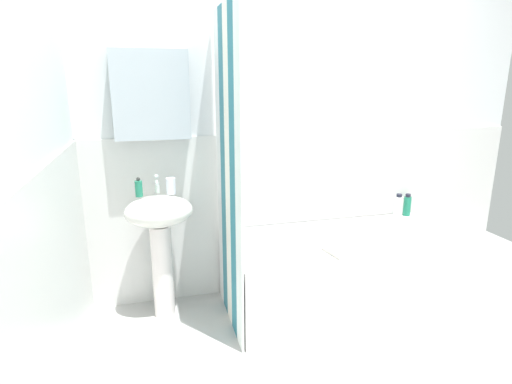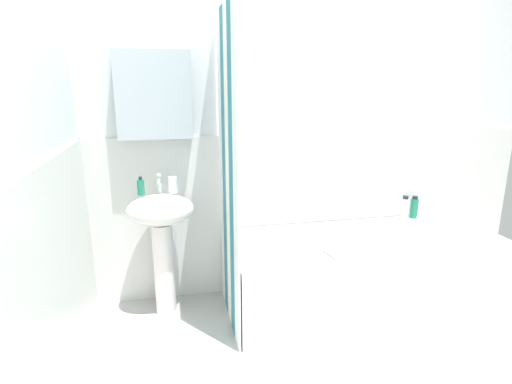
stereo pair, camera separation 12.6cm
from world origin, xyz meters
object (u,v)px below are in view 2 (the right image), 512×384
Objects in this scene: sink at (162,228)px; towel_folded at (350,248)px; body_wash_bottle at (414,208)px; soap_dispenser at (141,187)px; conditioner_bottle at (405,209)px; toothbrush_cup at (173,185)px; bathtub at (345,273)px.

sink is 1.24m from towel_folded.
body_wash_bottle is at bearing 34.71° from towel_folded.
conditioner_bottle is (1.97, 0.07, -0.30)m from soap_dispenser.
sink is at bearing -153.29° from toothbrush_cup.
soap_dispenser reaches higher than towel_folded.
toothbrush_cup reaches higher than body_wash_bottle.
toothbrush_cup reaches higher than sink.
sink reaches higher than conditioner_bottle.
body_wash_bottle is 0.62× the size of towel_folded.
toothbrush_cup is 1.35m from bathtub.
conditioner_bottle is (-0.11, -0.03, 0.01)m from body_wash_bottle.
bathtub is 0.85m from body_wash_bottle.
soap_dispenser is 0.20m from toothbrush_cup.
body_wash_bottle is at bearing 2.94° from soap_dispenser.
conditioner_bottle is at bearing 25.62° from bathtub.
soap_dispenser is at bearing -177.06° from body_wash_bottle.
soap_dispenser reaches higher than body_wash_bottle.
towel_folded is at bearing -143.12° from conditioner_bottle.
sink is 1.31m from bathtub.
body_wash_bottle is (1.96, 0.14, -0.03)m from sink.
conditioner_bottle is at bearing -162.36° from body_wash_bottle.
sink is at bearing -175.97° from body_wash_bottle.
soap_dispenser is 0.64× the size of conditioner_bottle.
conditioner_bottle is (1.76, 0.06, -0.30)m from toothbrush_cup.
towel_folded is at bearing -110.43° from bathtub.
bathtub is at bearing -154.38° from conditioner_bottle.
bathtub is at bearing -155.51° from body_wash_bottle.
towel_folded is (1.08, -0.45, -0.36)m from toothbrush_cup.
soap_dispenser reaches higher than conditioner_bottle.
soap_dispenser is at bearing -176.42° from toothbrush_cup.
body_wash_bottle is at bearing 4.03° from sink.
soap_dispenser is at bearing 171.01° from bathtub.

